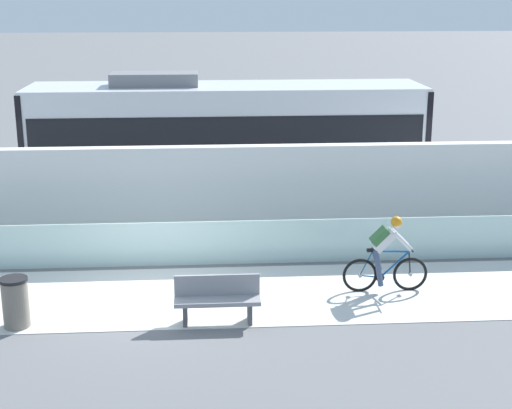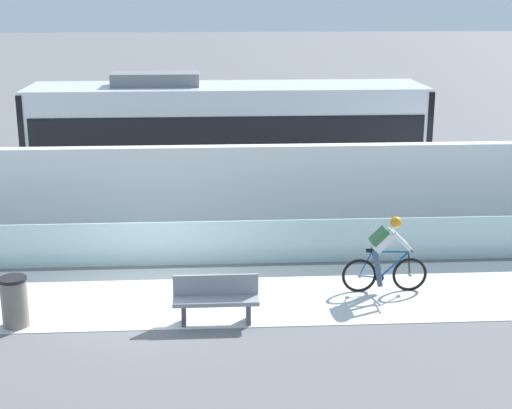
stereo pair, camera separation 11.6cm
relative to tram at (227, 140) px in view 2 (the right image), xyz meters
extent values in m
plane|color=slate|center=(-1.77, -6.85, -1.89)|extent=(200.00, 200.00, 0.00)
cube|color=silver|center=(-1.77, -6.85, -1.89)|extent=(32.00, 3.20, 0.01)
cube|color=silver|center=(-1.77, -5.00, -1.38)|extent=(32.00, 0.05, 1.02)
cube|color=white|center=(-1.77, -3.20, -0.71)|extent=(32.00, 0.36, 2.37)
cube|color=#595654|center=(-1.77, -0.72, -1.89)|extent=(32.00, 0.08, 0.01)
cube|color=#595654|center=(-1.77, 0.72, -1.89)|extent=(32.00, 0.08, 0.01)
cube|color=silver|center=(0.02, 0.00, 0.01)|extent=(11.00, 2.50, 3.10)
cube|color=black|center=(0.02, 0.00, 0.36)|extent=(10.56, 2.54, 1.04)
cube|color=#19599E|center=(0.02, 0.00, -1.36)|extent=(10.78, 2.53, 0.28)
cube|color=slate|center=(-1.96, 0.00, 1.74)|extent=(2.40, 1.10, 0.36)
cube|color=#232326|center=(-3.50, 0.00, -1.53)|extent=(1.40, 1.88, 0.20)
cylinder|color=black|center=(-3.50, -0.72, -1.59)|extent=(0.60, 0.10, 0.60)
cylinder|color=black|center=(-3.50, 0.72, -1.59)|extent=(0.60, 0.10, 0.60)
cube|color=#232326|center=(3.54, 0.00, -1.53)|extent=(1.40, 1.88, 0.20)
cylinder|color=black|center=(3.54, -0.72, -1.59)|extent=(0.60, 0.10, 0.60)
cylinder|color=black|center=(3.54, 0.72, -1.59)|extent=(0.60, 0.10, 0.60)
cube|color=black|center=(-5.43, 0.00, 0.01)|extent=(0.16, 2.54, 2.94)
cube|color=black|center=(5.47, 0.00, 0.01)|extent=(0.16, 2.54, 2.94)
torus|color=black|center=(3.57, -6.85, -1.53)|extent=(0.72, 0.06, 0.72)
cylinder|color=#99999E|center=(3.57, -6.85, -1.53)|extent=(0.07, 0.10, 0.07)
torus|color=black|center=(2.52, -6.85, -1.53)|extent=(0.72, 0.06, 0.72)
cylinder|color=#99999E|center=(2.52, -6.85, -1.53)|extent=(0.07, 0.10, 0.07)
cylinder|color=#144C8C|center=(3.23, -6.85, -1.32)|extent=(0.60, 0.04, 0.58)
cylinder|color=#144C8C|center=(2.85, -6.85, -1.30)|extent=(0.22, 0.04, 0.59)
cylinder|color=#144C8C|center=(3.14, -6.85, -1.03)|extent=(0.76, 0.04, 0.07)
cylinder|color=#144C8C|center=(2.73, -6.85, -1.56)|extent=(0.43, 0.03, 0.09)
cylinder|color=#144C8C|center=(2.64, -6.85, -1.27)|extent=(0.27, 0.02, 0.53)
cylinder|color=black|center=(3.54, -6.85, -1.29)|extent=(0.08, 0.03, 0.49)
cube|color=black|center=(2.76, -6.85, -0.99)|extent=(0.24, 0.10, 0.05)
cylinder|color=black|center=(3.52, -6.85, -0.94)|extent=(0.03, 0.58, 0.03)
cylinder|color=#262628|center=(2.94, -6.85, -1.59)|extent=(0.18, 0.02, 0.18)
cube|color=silver|center=(2.98, -6.85, -0.78)|extent=(0.50, 0.28, 0.51)
cube|color=#336638|center=(2.89, -6.85, -0.69)|extent=(0.38, 0.30, 0.38)
sphere|color=beige|center=(3.22, -6.85, -0.43)|extent=(0.20, 0.20, 0.20)
sphere|color=orange|center=(3.22, -6.85, -0.40)|extent=(0.23, 0.23, 0.23)
cylinder|color=silver|center=(3.34, -7.01, -0.77)|extent=(0.41, 0.08, 0.41)
cylinder|color=silver|center=(3.34, -6.69, -0.77)|extent=(0.41, 0.08, 0.41)
cylinder|color=#384766|center=(2.87, -6.94, -1.35)|extent=(0.25, 0.11, 0.79)
cylinder|color=#384766|center=(2.87, -6.76, -1.21)|extent=(0.25, 0.11, 0.52)
cylinder|color=slate|center=(-4.14, -8.10, -1.44)|extent=(0.48, 0.48, 0.90)
cylinder|color=black|center=(-4.14, -8.10, -0.96)|extent=(0.51, 0.51, 0.06)
cube|color=gray|center=(-0.43, -8.20, -1.44)|extent=(1.60, 0.44, 0.08)
cube|color=gray|center=(-0.43, -8.00, -1.20)|extent=(1.60, 0.06, 0.40)
cube|color=#4C4C51|center=(-1.03, -8.20, -1.69)|extent=(0.08, 0.36, 0.41)
cube|color=#4C4C51|center=(0.17, -8.20, -1.69)|extent=(0.08, 0.36, 0.41)
camera|label=1|loc=(-0.62, -21.37, 4.13)|focal=53.63mm
camera|label=2|loc=(-0.50, -21.38, 4.13)|focal=53.63mm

